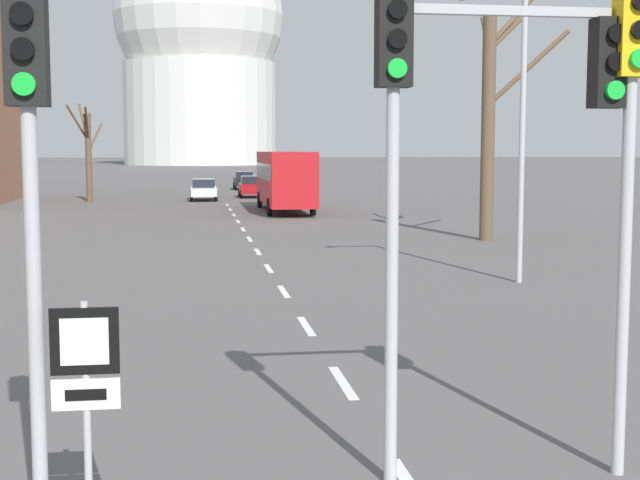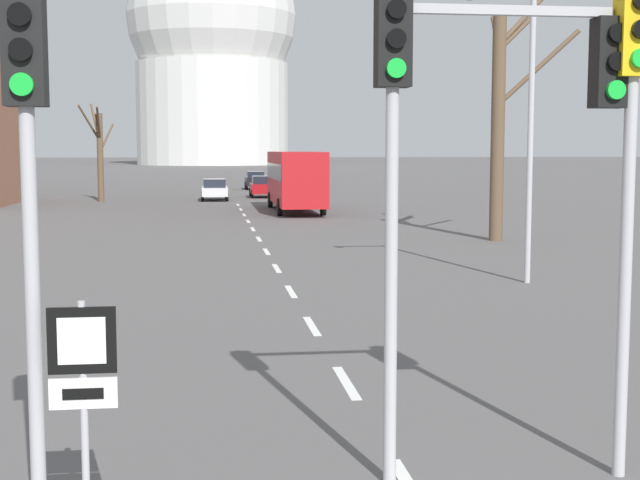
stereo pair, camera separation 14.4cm
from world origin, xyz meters
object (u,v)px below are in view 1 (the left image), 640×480
Objects in this scene: street_lamp_right at (510,104)px; route_sign_post at (86,384)px; city_bus at (285,176)px; sedan_near_right at (203,189)px; sedan_mid_centre at (244,180)px; traffic_signal_near_right at (629,134)px; traffic_signal_near_left at (30,160)px; sedan_near_left at (252,187)px; traffic_signal_centre_tall at (469,108)px.

route_sign_post is at bearing -121.90° from street_lamp_right.
sedan_near_right is at bearing 110.62° from city_bus.
city_bus is (0.69, -29.30, 1.21)m from sedan_mid_centre.
sedan_mid_centre is at bearing 89.99° from traffic_signal_near_right.
traffic_signal_near_left is 59.51m from sedan_near_left.
sedan_near_left is 13.59m from sedan_mid_centre.
sedan_mid_centre is 29.33m from city_bus.
sedan_near_left is at bearing 84.75° from route_sign_post.
traffic_signal_near_right is 71.93m from sedan_mid_centre.
sedan_mid_centre is at bearing 91.35° from city_bus.
traffic_signal_centre_tall is at bearing -91.56° from sedan_near_left.
sedan_mid_centre is at bearing 89.14° from sedan_near_left.
street_lamp_right is at bearing 68.22° from traffic_signal_centre_tall.
sedan_mid_centre is (1.79, 71.77, -3.23)m from traffic_signal_centre_tall.
traffic_signal_centre_tall is at bearing 17.87° from route_sign_post.
traffic_signal_near_right is 1.21× the size of sedan_near_right.
city_bus reaches higher than sedan_mid_centre.
sedan_mid_centre is at bearing 93.73° from street_lamp_right.
street_lamp_right is at bearing 56.36° from traffic_signal_near_left.
route_sign_post is 0.56× the size of sedan_mid_centre.
city_bus is at bearing -88.65° from sedan_mid_centre.
sedan_mid_centre is at bearing 85.19° from traffic_signal_near_left.
traffic_signal_near_right reaches higher than sedan_near_left.
traffic_signal_centre_tall is 1.30× the size of sedan_mid_centre.
street_lamp_right is (9.90, 14.87, 1.31)m from traffic_signal_near_left.
traffic_signal_near_left reaches higher than sedan_mid_centre.
traffic_signal_near_right reaches higher than route_sign_post.
traffic_signal_centre_tall is 1.38× the size of sedan_near_left.
sedan_near_left is at bearing 93.26° from city_bus.
route_sign_post reaches higher than sedan_near_left.
sedan_near_left reaches higher than sedan_near_right.
route_sign_post is (0.47, -0.28, -1.98)m from traffic_signal_near_left.
traffic_signal_centre_tall is 1.79m from traffic_signal_near_right.
traffic_signal_near_right is (6.11, 0.87, 0.26)m from traffic_signal_near_left.
street_lamp_right is 58.13m from sedan_mid_centre.
street_lamp_right is at bearing 58.10° from route_sign_post.
traffic_signal_near_left is at bearing -94.81° from sedan_mid_centre.
sedan_mid_centre is (3.87, 17.18, 0.04)m from sedan_near_right.
sedan_near_left is 15.78m from city_bus.
route_sign_post is 59.68m from sedan_near_left.
city_bus is at bearing -69.38° from sedan_near_right.
route_sign_post is (-3.88, -1.25, -2.51)m from traffic_signal_centre_tall.
traffic_signal_centre_tall reaches higher than city_bus.
traffic_signal_centre_tall is at bearing -91.42° from sedan_mid_centre.
route_sign_post is (-5.64, -1.15, -2.24)m from traffic_signal_near_right.
sedan_near_right is at bearing 94.03° from traffic_signal_near_right.
sedan_near_left is (-3.97, 44.28, -4.02)m from street_lamp_right.
sedan_mid_centre is at bearing 77.30° from sedan_near_right.
traffic_signal_centre_tall is 71.87m from sedan_mid_centre.
city_bus is (2.48, 42.47, -2.01)m from traffic_signal_centre_tall.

